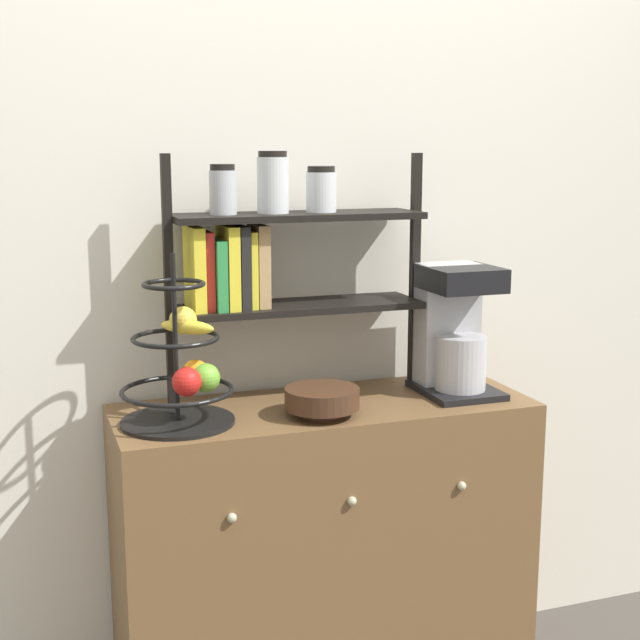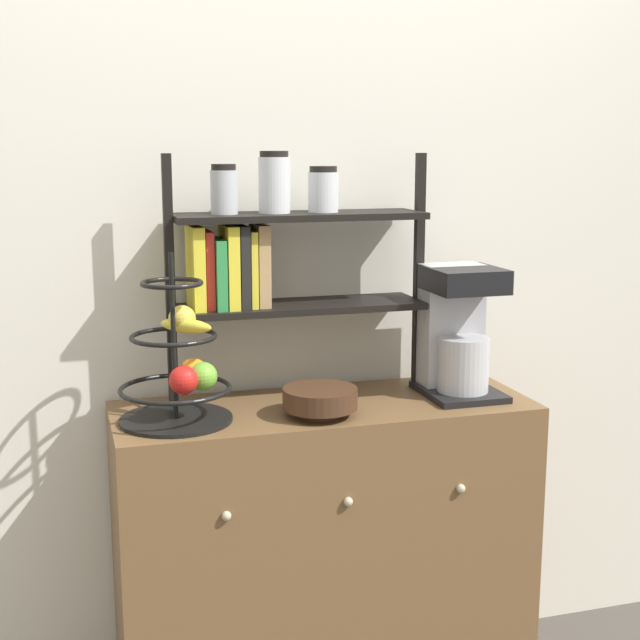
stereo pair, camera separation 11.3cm
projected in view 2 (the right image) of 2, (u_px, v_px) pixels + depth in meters
The scene contains 6 objects.
wall_back at pixel (299, 239), 2.54m from camera, with size 7.00×0.05×2.60m, color silver.
sideboard at pixel (324, 557), 2.47m from camera, with size 1.12×0.42×0.88m.
coffee_maker at pixel (457, 330), 2.47m from camera, with size 0.20×0.25×0.36m.
fruit_stand at pixel (181, 369), 2.22m from camera, with size 0.28×0.28×0.43m.
wooden_bowl at pixel (320, 400), 2.28m from camera, with size 0.19×0.19×0.07m.
shelf_hutch at pixel (266, 251), 2.37m from camera, with size 0.72×0.20×0.67m.
Camera 2 is at (-0.67, -2.00, 1.55)m, focal length 50.00 mm.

